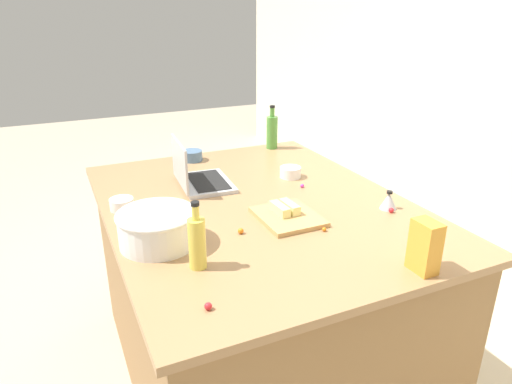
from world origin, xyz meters
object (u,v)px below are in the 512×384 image
object	(u,v)px
kitchen_timer	(389,201)
butter_stick_right	(290,207)
ramekin_small	(192,156)
butter_stick_left	(280,209)
bottle_olive	(272,131)
candy_bag	(425,247)
ramekin_wide	(122,204)
mixing_bowl_large	(157,227)
ramekin_medium	(290,172)
bottle_oil	(197,242)
cutting_board	(288,217)
laptop	(197,176)

from	to	relation	value
kitchen_timer	butter_stick_right	bearing A→B (deg)	-105.55
ramekin_small	kitchen_timer	size ratio (longest dim) A/B	1.42
butter_stick_left	bottle_olive	bearing A→B (deg)	155.52
candy_bag	ramekin_small	bearing A→B (deg)	-166.67
ramekin_wide	kitchen_timer	xyz separation A→B (m)	(0.44, 0.99, 0.01)
candy_bag	mixing_bowl_large	bearing A→B (deg)	-126.11
ramekin_medium	kitchen_timer	distance (m)	0.53
bottle_oil	ramekin_wide	xyz separation A→B (m)	(-0.56, -0.14, -0.07)
ramekin_medium	ramekin_wide	distance (m)	0.81
cutting_board	kitchen_timer	bearing A→B (deg)	78.90
bottle_oil	ramekin_small	world-z (taller)	bottle_oil
cutting_board	butter_stick_left	bearing A→B (deg)	-139.29
cutting_board	butter_stick_right	world-z (taller)	butter_stick_right
bottle_olive	ramekin_medium	xyz separation A→B (m)	(0.48, -0.14, -0.07)
mixing_bowl_large	candy_bag	xyz separation A→B (m)	(0.52, 0.71, 0.02)
mixing_bowl_large	bottle_olive	xyz separation A→B (m)	(-0.88, 0.88, 0.04)
butter_stick_left	ramekin_medium	world-z (taller)	butter_stick_left
cutting_board	ramekin_wide	world-z (taller)	ramekin_wide
bottle_olive	butter_stick_right	world-z (taller)	bottle_olive
bottle_olive	ramekin_medium	world-z (taller)	bottle_olive
laptop	bottle_olive	distance (m)	0.71
mixing_bowl_large	bottle_olive	distance (m)	1.24
ramekin_small	ramekin_wide	world-z (taller)	ramekin_small
laptop	bottle_oil	bearing A→B (deg)	-17.69
mixing_bowl_large	bottle_oil	bearing A→B (deg)	20.85
bottle_oil	cutting_board	world-z (taller)	bottle_oil
laptop	candy_bag	distance (m)	1.08
bottle_oil	kitchen_timer	xyz separation A→B (m)	(-0.11, 0.85, -0.05)
ramekin_small	kitchen_timer	bearing A→B (deg)	29.90
butter_stick_left	kitchen_timer	size ratio (longest dim) A/B	1.43
ramekin_wide	bottle_oil	bearing A→B (deg)	14.60
bottle_oil	ramekin_wide	size ratio (longest dim) A/B	2.35
ramekin_small	ramekin_wide	size ratio (longest dim) A/B	1.14
bottle_olive	ramekin_medium	distance (m)	0.50
bottle_olive	mixing_bowl_large	bearing A→B (deg)	-44.91
bottle_olive	cutting_board	xyz separation A→B (m)	(0.89, -0.37, -0.09)
cutting_board	kitchen_timer	size ratio (longest dim) A/B	3.42
bottle_olive	kitchen_timer	bearing A→B (deg)	2.98
butter_stick_right	ramekin_wide	distance (m)	0.68
butter_stick_left	cutting_board	bearing A→B (deg)	40.71
butter_stick_right	ramekin_wide	size ratio (longest dim) A/B	1.15
laptop	ramekin_wide	world-z (taller)	laptop
laptop	ramekin_small	distance (m)	0.38
ramekin_medium	bottle_oil	bearing A→B (deg)	-47.42
butter_stick_right	kitchen_timer	world-z (taller)	kitchen_timer
cutting_board	ramekin_wide	distance (m)	0.68
mixing_bowl_large	kitchen_timer	bearing A→B (deg)	84.33
bottle_oil	cutting_board	distance (m)	0.48
mixing_bowl_large	butter_stick_left	world-z (taller)	mixing_bowl_large
laptop	ramekin_wide	xyz separation A→B (m)	(0.13, -0.36, -0.02)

